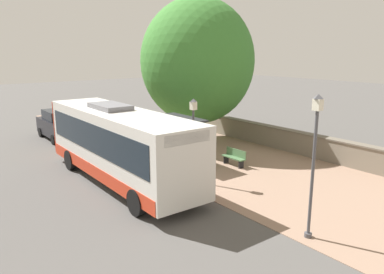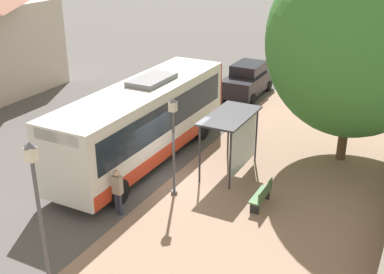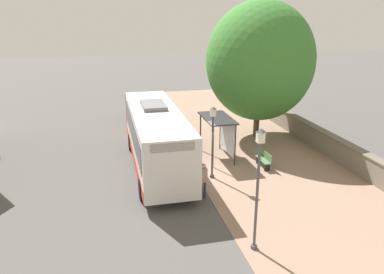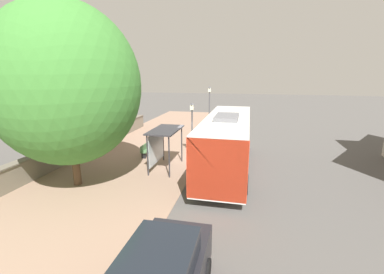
{
  "view_description": "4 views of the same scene",
  "coord_description": "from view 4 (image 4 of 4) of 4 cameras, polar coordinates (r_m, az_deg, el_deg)",
  "views": [
    {
      "loc": [
        9.09,
        13.6,
        5.83
      ],
      "look_at": [
        -1.08,
        0.25,
        1.96
      ],
      "focal_mm": 35.0,
      "sensor_mm": 36.0,
      "label": 1
    },
    {
      "loc": [
        -8.61,
        14.48,
        9.14
      ],
      "look_at": [
        -1.35,
        0.54,
        2.37
      ],
      "focal_mm": 45.0,
      "sensor_mm": 36.0,
      "label": 2
    },
    {
      "loc": [
        4.36,
        17.99,
        8.16
      ],
      "look_at": [
        0.28,
        0.54,
        2.23
      ],
      "focal_mm": 35.0,
      "sensor_mm": 36.0,
      "label": 3
    },
    {
      "loc": [
        3.02,
        -16.22,
        5.74
      ],
      "look_at": [
        -0.79,
        1.03,
        1.36
      ],
      "focal_mm": 24.0,
      "sensor_mm": 36.0,
      "label": 4
    }
  ],
  "objects": [
    {
      "name": "pedestrian",
      "position": [
        19.88,
        4.22,
        0.15
      ],
      "size": [
        0.34,
        0.23,
        1.73
      ],
      "color": "#2D3347",
      "rests_on": "ground"
    },
    {
      "name": "street_lamp_near",
      "position": [
        23.82,
        3.87,
        6.6
      ],
      "size": [
        0.28,
        0.28,
        4.6
      ],
      "color": "#4C4C51",
      "rests_on": "ground"
    },
    {
      "name": "shade_tree",
      "position": [
        14.04,
        -26.06,
        10.27
      ],
      "size": [
        7.1,
        7.1,
        9.1
      ],
      "color": "brown",
      "rests_on": "ground"
    },
    {
      "name": "ground_plane",
      "position": [
        17.47,
        1.8,
        -5.26
      ],
      "size": [
        120.0,
        120.0,
        0.0
      ],
      "primitive_type": "plane",
      "color": "#514F4C",
      "rests_on": "ground"
    },
    {
      "name": "street_lamp_far",
      "position": [
        17.77,
        0.01,
        2.69
      ],
      "size": [
        0.28,
        0.28,
        3.81
      ],
      "color": "#4C4C51",
      "rests_on": "ground"
    },
    {
      "name": "sidewalk_plaza",
      "position": [
        18.78,
        -11.86,
        -4.15
      ],
      "size": [
        9.0,
        44.0,
        0.02
      ],
      "color": "#937560",
      "rests_on": "ground"
    },
    {
      "name": "bus",
      "position": [
        15.53,
        7.79,
        -0.87
      ],
      "size": [
        2.64,
        10.26,
        3.49
      ],
      "color": "silver",
      "rests_on": "ground"
    },
    {
      "name": "bench",
      "position": [
        18.52,
        -10.18,
        -2.84
      ],
      "size": [
        0.4,
        1.41,
        0.88
      ],
      "color": "#4C7247",
      "rests_on": "ground"
    },
    {
      "name": "stone_wall",
      "position": [
        20.56,
        -22.31,
        -1.45
      ],
      "size": [
        0.6,
        20.0,
        1.3
      ],
      "color": "slate",
      "rests_on": "ground"
    },
    {
      "name": "bus_shelter",
      "position": [
        15.63,
        -6.41,
        0.17
      ],
      "size": [
        1.58,
        3.07,
        2.49
      ],
      "color": "#2D2D33",
      "rests_on": "ground"
    }
  ]
}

